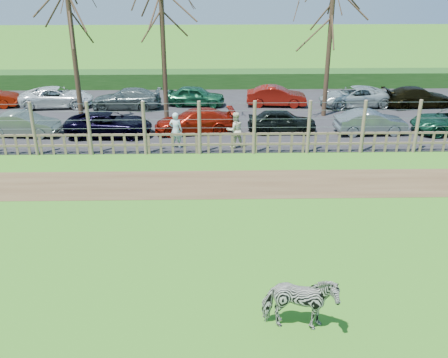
{
  "coord_description": "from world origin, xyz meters",
  "views": [
    {
      "loc": [
        0.65,
        -13.74,
        8.18
      ],
      "look_at": [
        1.0,
        2.5,
        1.1
      ],
      "focal_mm": 40.0,
      "sensor_mm": 36.0,
      "label": 1
    }
  ],
  "objects_px": {
    "tree_right": "(331,22)",
    "visitor_a": "(176,130)",
    "tree_left": "(70,18)",
    "car_12": "(355,97)",
    "car_9": "(126,99)",
    "visitor_b": "(235,130)",
    "car_4": "(282,121)",
    "car_3": "(195,121)",
    "car_13": "(417,97)",
    "zebra": "(299,303)",
    "car_1": "(23,124)",
    "car_5": "(371,122)",
    "car_10": "(196,96)",
    "car_2": "(109,124)",
    "car_8": "(57,97)",
    "tree_mid": "(163,31)",
    "car_11": "(277,96)"
  },
  "relations": [
    {
      "from": "car_9",
      "to": "car_8",
      "type": "bearing_deg",
      "value": -92.9
    },
    {
      "from": "car_8",
      "to": "car_11",
      "type": "bearing_deg",
      "value": -95.65
    },
    {
      "from": "tree_right",
      "to": "zebra",
      "type": "distance_m",
      "value": 19.17
    },
    {
      "from": "tree_left",
      "to": "car_12",
      "type": "relative_size",
      "value": 1.82
    },
    {
      "from": "car_13",
      "to": "car_4",
      "type": "bearing_deg",
      "value": 111.5
    },
    {
      "from": "car_3",
      "to": "tree_right",
      "type": "bearing_deg",
      "value": 104.02
    },
    {
      "from": "tree_left",
      "to": "visitor_b",
      "type": "relative_size",
      "value": 4.57
    },
    {
      "from": "visitor_b",
      "to": "car_4",
      "type": "relative_size",
      "value": 0.49
    },
    {
      "from": "zebra",
      "to": "car_13",
      "type": "distance_m",
      "value": 22.49
    },
    {
      "from": "tree_mid",
      "to": "car_8",
      "type": "bearing_deg",
      "value": 158.08
    },
    {
      "from": "tree_left",
      "to": "zebra",
      "type": "distance_m",
      "value": 19.59
    },
    {
      "from": "car_2",
      "to": "car_8",
      "type": "bearing_deg",
      "value": 37.84
    },
    {
      "from": "tree_right",
      "to": "visitor_a",
      "type": "relative_size",
      "value": 4.26
    },
    {
      "from": "car_1",
      "to": "visitor_a",
      "type": "bearing_deg",
      "value": -99.03
    },
    {
      "from": "zebra",
      "to": "car_10",
      "type": "bearing_deg",
      "value": 14.8
    },
    {
      "from": "tree_right",
      "to": "car_3",
      "type": "relative_size",
      "value": 1.78
    },
    {
      "from": "car_9",
      "to": "car_5",
      "type": "bearing_deg",
      "value": 72.68
    },
    {
      "from": "visitor_a",
      "to": "car_10",
      "type": "bearing_deg",
      "value": -81.75
    },
    {
      "from": "tree_left",
      "to": "visitor_a",
      "type": "distance_m",
      "value": 8.05
    },
    {
      "from": "car_10",
      "to": "car_13",
      "type": "relative_size",
      "value": 0.85
    },
    {
      "from": "car_2",
      "to": "car_5",
      "type": "relative_size",
      "value": 1.19
    },
    {
      "from": "tree_right",
      "to": "car_8",
      "type": "height_order",
      "value": "tree_right"
    },
    {
      "from": "visitor_a",
      "to": "car_12",
      "type": "bearing_deg",
      "value": -131.77
    },
    {
      "from": "car_9",
      "to": "car_13",
      "type": "distance_m",
      "value": 17.63
    },
    {
      "from": "car_1",
      "to": "visitor_b",
      "type": "bearing_deg",
      "value": -95.55
    },
    {
      "from": "car_8",
      "to": "car_12",
      "type": "bearing_deg",
      "value": -96.15
    },
    {
      "from": "car_1",
      "to": "car_4",
      "type": "height_order",
      "value": "same"
    },
    {
      "from": "car_13",
      "to": "car_9",
      "type": "bearing_deg",
      "value": 83.09
    },
    {
      "from": "tree_right",
      "to": "car_9",
      "type": "height_order",
      "value": "tree_right"
    },
    {
      "from": "car_2",
      "to": "car_8",
      "type": "relative_size",
      "value": 1.0
    },
    {
      "from": "tree_mid",
      "to": "car_2",
      "type": "bearing_deg",
      "value": -133.09
    },
    {
      "from": "zebra",
      "to": "car_1",
      "type": "height_order",
      "value": "zebra"
    },
    {
      "from": "tree_right",
      "to": "car_2",
      "type": "xyz_separation_m",
      "value": [
        -11.67,
        -3.35,
        -4.6
      ]
    },
    {
      "from": "tree_left",
      "to": "visitor_b",
      "type": "height_order",
      "value": "tree_left"
    },
    {
      "from": "car_1",
      "to": "zebra",
      "type": "bearing_deg",
      "value": -136.75
    },
    {
      "from": "car_1",
      "to": "car_11",
      "type": "height_order",
      "value": "same"
    },
    {
      "from": "tree_mid",
      "to": "car_8",
      "type": "height_order",
      "value": "tree_mid"
    },
    {
      "from": "car_1",
      "to": "car_12",
      "type": "height_order",
      "value": "same"
    },
    {
      "from": "car_12",
      "to": "car_13",
      "type": "xyz_separation_m",
      "value": [
        3.77,
        -0.16,
        0.0
      ]
    },
    {
      "from": "visitor_b",
      "to": "car_2",
      "type": "relative_size",
      "value": 0.4
    },
    {
      "from": "car_1",
      "to": "car_9",
      "type": "bearing_deg",
      "value": -36.27
    },
    {
      "from": "car_13",
      "to": "car_11",
      "type": "bearing_deg",
      "value": 80.59
    },
    {
      "from": "car_5",
      "to": "car_8",
      "type": "relative_size",
      "value": 0.84
    },
    {
      "from": "car_10",
      "to": "car_13",
      "type": "bearing_deg",
      "value": -84.89
    },
    {
      "from": "car_11",
      "to": "car_12",
      "type": "xyz_separation_m",
      "value": [
        4.77,
        -0.19,
        0.0
      ]
    },
    {
      "from": "car_3",
      "to": "car_13",
      "type": "distance_m",
      "value": 14.2
    },
    {
      "from": "tree_left",
      "to": "tree_right",
      "type": "bearing_deg",
      "value": 6.34
    },
    {
      "from": "car_5",
      "to": "car_10",
      "type": "distance_m",
      "value": 10.79
    },
    {
      "from": "car_11",
      "to": "car_12",
      "type": "relative_size",
      "value": 0.84
    },
    {
      "from": "tree_right",
      "to": "visitor_b",
      "type": "bearing_deg",
      "value": -135.44
    }
  ]
}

